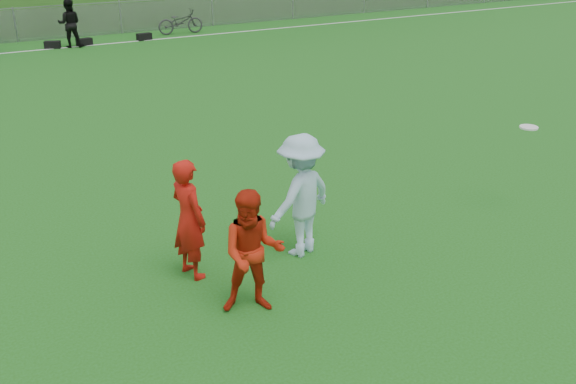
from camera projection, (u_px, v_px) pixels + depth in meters
ground at (244, 290)px, 8.33m from camera, size 120.00×120.00×0.00m
sideline_far at (26, 51)px, 22.76m from camera, size 60.00×0.10×0.01m
fence at (15, 25)px, 24.11m from camera, size 58.00×0.06×1.30m
gear_bags at (60, 44)px, 23.33m from camera, size 7.46×0.55×0.26m
player_red_left at (189, 219)px, 8.38m from camera, size 0.54×0.69×1.66m
player_red_center at (253, 253)px, 7.63m from camera, size 0.95×0.86×1.58m
player_blue at (301, 196)px, 8.93m from camera, size 1.30×1.01×1.78m
frisbee at (529, 127)px, 10.02m from camera, size 0.29×0.29×0.03m
bicycle at (180, 22)px, 25.86m from camera, size 1.87×0.73×0.97m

